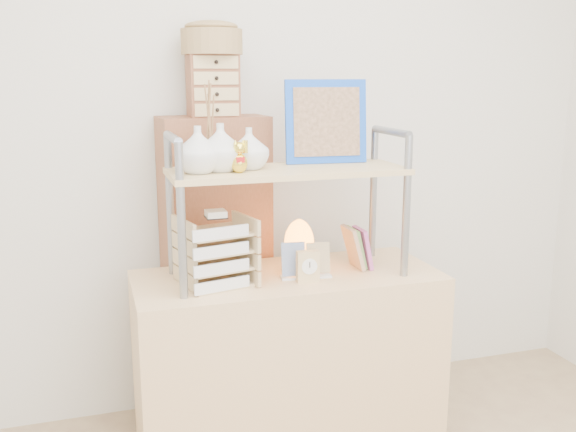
% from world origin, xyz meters
% --- Properties ---
extents(room_shell, '(3.42, 3.41, 2.61)m').
position_xyz_m(room_shell, '(0.00, 0.39, 1.69)').
color(room_shell, silver).
rests_on(room_shell, ground).
extents(desk, '(1.20, 0.50, 0.75)m').
position_xyz_m(desk, '(0.00, 1.20, 0.38)').
color(desk, tan).
rests_on(desk, ground).
extents(cabinet, '(0.47, 0.27, 1.35)m').
position_xyz_m(cabinet, '(-0.21, 1.57, 0.68)').
color(cabinet, brown).
rests_on(cabinet, ground).
extents(hutch, '(0.90, 0.34, 0.75)m').
position_xyz_m(hutch, '(-0.11, 1.21, 1.20)').
color(hutch, gray).
rests_on(hutch, desk).
extents(letter_tray, '(0.28, 0.27, 0.29)m').
position_xyz_m(letter_tray, '(-0.29, 1.16, 0.86)').
color(letter_tray, tan).
rests_on(letter_tray, desk).
extents(salt_lamp, '(0.13, 0.12, 0.20)m').
position_xyz_m(salt_lamp, '(0.07, 1.27, 0.85)').
color(salt_lamp, brown).
rests_on(salt_lamp, desk).
extents(desk_clock, '(0.09, 0.04, 0.12)m').
position_xyz_m(desk_clock, '(0.05, 1.09, 0.81)').
color(desk_clock, tan).
rests_on(desk_clock, desk).
extents(postcard_stand, '(0.20, 0.07, 0.14)m').
position_xyz_m(postcard_stand, '(0.06, 1.15, 0.79)').
color(postcard_stand, white).
rests_on(postcard_stand, desk).
extents(drawer_chest, '(0.20, 0.16, 0.25)m').
position_xyz_m(drawer_chest, '(-0.21, 1.55, 1.48)').
color(drawer_chest, brown).
rests_on(drawer_chest, cabinet).
extents(woven_basket, '(0.25, 0.25, 0.10)m').
position_xyz_m(woven_basket, '(-0.21, 1.55, 1.65)').
color(woven_basket, olive).
rests_on(woven_basket, drawer_chest).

